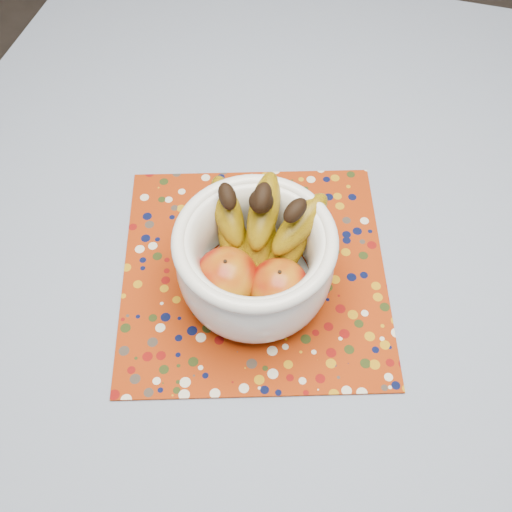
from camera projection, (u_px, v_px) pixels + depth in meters
name	position (u px, v px, depth m)	size (l,w,h in m)	color
table	(306.00, 259.00, 1.00)	(1.20, 1.20, 0.75)	brown
tablecloth	(310.00, 231.00, 0.93)	(1.32, 1.32, 0.01)	slate
placemat	(254.00, 272.00, 0.88)	(0.38, 0.38, 0.00)	maroon
fruit_bowl	(257.00, 252.00, 0.81)	(0.25, 0.23, 0.18)	white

